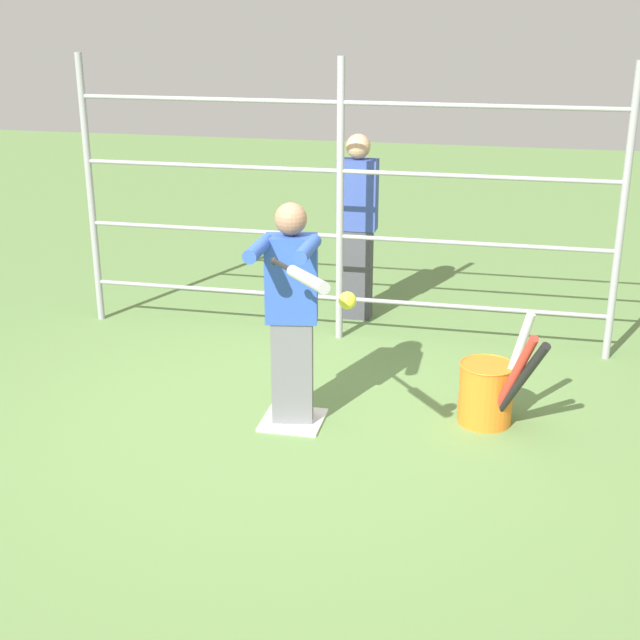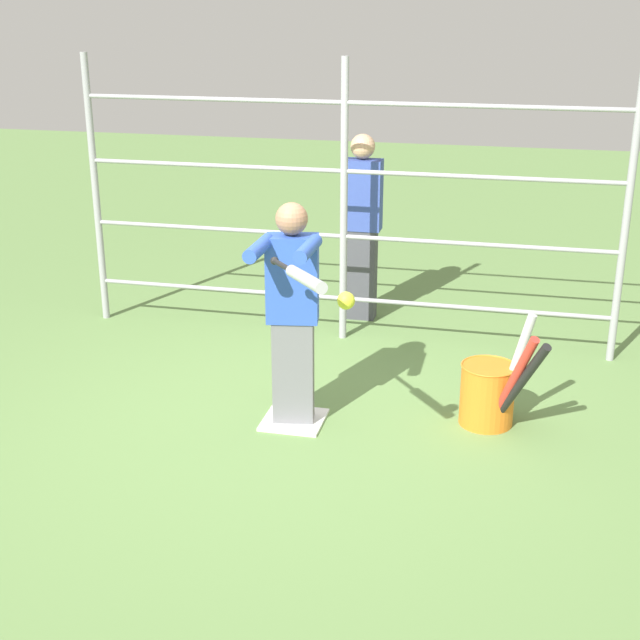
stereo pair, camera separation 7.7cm
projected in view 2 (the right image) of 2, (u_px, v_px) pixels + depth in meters
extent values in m
plane|color=#608447|center=(294.00, 421.00, 5.98)|extent=(24.00, 24.00, 0.00)
cube|color=white|center=(294.00, 420.00, 5.97)|extent=(0.40, 0.40, 0.02)
cylinder|color=#939399|center=(626.00, 219.00, 6.59)|extent=(0.06, 0.06, 2.26)
cylinder|color=#939399|center=(344.00, 204.00, 7.05)|extent=(0.06, 0.06, 2.26)
cylinder|color=#939399|center=(96.00, 191.00, 7.51)|extent=(0.06, 0.06, 2.26)
cylinder|color=#939399|center=(343.00, 298.00, 7.32)|extent=(4.28, 0.04, 0.04)
cylinder|color=#939399|center=(344.00, 236.00, 7.14)|extent=(4.28, 0.04, 0.04)
cylinder|color=#939399|center=(344.00, 171.00, 6.96)|extent=(4.28, 0.04, 0.04)
cylinder|color=#939399|center=(345.00, 103.00, 6.78)|extent=(4.28, 0.04, 0.04)
cube|color=slate|center=(293.00, 372.00, 5.85)|extent=(0.29, 0.21, 0.72)
cube|color=#2D51B7|center=(292.00, 279.00, 5.63)|extent=(0.36, 0.24, 0.56)
sphere|color=#9E7051|center=(292.00, 219.00, 5.50)|extent=(0.20, 0.20, 0.20)
cylinder|color=#2D51B7|center=(308.00, 249.00, 5.35)|extent=(0.09, 0.40, 0.09)
cylinder|color=#2D51B7|center=(259.00, 248.00, 5.37)|extent=(0.09, 0.40, 0.09)
sphere|color=black|center=(274.00, 261.00, 5.19)|extent=(0.05, 0.05, 0.05)
cylinder|color=black|center=(283.00, 266.00, 5.03)|extent=(0.21, 0.31, 0.07)
cylinder|color=#B2B2B7|center=(306.00, 279.00, 4.64)|extent=(0.33, 0.47, 0.12)
sphere|color=yellow|center=(346.00, 301.00, 4.72)|extent=(0.10, 0.10, 0.10)
cylinder|color=orange|center=(487.00, 395.00, 5.88)|extent=(0.36, 0.36, 0.41)
torus|color=orange|center=(489.00, 366.00, 5.81)|extent=(0.37, 0.37, 0.01)
cylinder|color=#B2B2B7|center=(514.00, 368.00, 5.76)|extent=(0.24, 0.08, 0.77)
cylinder|color=black|center=(518.00, 386.00, 5.57)|extent=(0.37, 0.42, 0.72)
cylinder|color=red|center=(512.00, 383.00, 5.59)|extent=(0.30, 0.38, 0.75)
cube|color=#3F3F47|center=(361.00, 274.00, 7.76)|extent=(0.27, 0.16, 0.80)
cube|color=#334799|center=(362.00, 195.00, 7.52)|extent=(0.33, 0.18, 0.60)
sphere|color=tan|center=(363.00, 146.00, 7.38)|extent=(0.21, 0.21, 0.21)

